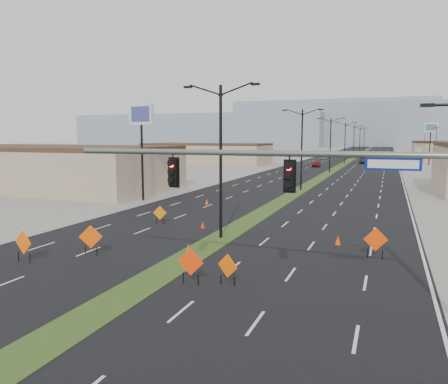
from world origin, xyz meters
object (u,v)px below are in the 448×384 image
(cone_3, at_px, (207,202))
(cone_1, at_px, (203,225))
(streetlight_0, at_px, (221,157))
(streetlight_2, at_px, (330,143))
(construction_sign_1, at_px, (91,238))
(streetlight_6, at_px, (364,139))
(car_left, at_px, (316,164))
(signal_mast, at_px, (338,190))
(streetlight_4, at_px, (354,140))
(construction_sign_0, at_px, (23,243))
(streetlight_1, at_px, (302,147))
(cone_2, at_px, (338,240))
(cone_0, at_px, (188,250))
(construction_sign_4, at_px, (228,267))
(streetlight_3, at_px, (345,142))
(construction_sign_3, at_px, (190,263))
(pole_sign_east_far, at_px, (431,131))
(pole_sign_west, at_px, (141,121))
(construction_sign_2, at_px, (160,213))
(streetlight_5, at_px, (360,140))
(car_mid, at_px, (363,160))
(car_far, at_px, (325,156))
(construction_sign_5, at_px, (376,240))

(cone_3, bearing_deg, cone_1, -68.52)
(streetlight_0, xyz_separation_m, streetlight_2, (0.00, 56.00, 0.00))
(construction_sign_1, height_order, cone_1, construction_sign_1)
(streetlight_2, bearing_deg, streetlight_6, 90.00)
(streetlight_2, relative_size, car_left, 2.65)
(signal_mast, bearing_deg, streetlight_4, 94.01)
(streetlight_2, xyz_separation_m, construction_sign_0, (-7.87, -65.00, -4.36))
(streetlight_1, xyz_separation_m, cone_3, (-6.51, -15.05, -5.15))
(cone_2, bearing_deg, signal_mast, -84.49)
(cone_0, relative_size, cone_3, 1.27)
(construction_sign_4, bearing_deg, cone_3, 134.92)
(streetlight_0, bearing_deg, streetlight_3, 90.00)
(construction_sign_3, height_order, pole_sign_east_far, pole_sign_east_far)
(streetlight_0, bearing_deg, car_left, 93.80)
(cone_0, xyz_separation_m, pole_sign_west, (-13.83, 17.97, 7.96))
(signal_mast, distance_m, cone_0, 11.15)
(streetlight_1, height_order, construction_sign_0, streetlight_1)
(streetlight_1, xyz_separation_m, construction_sign_4, (3.64, -36.56, -4.55))
(streetlight_4, bearing_deg, pole_sign_west, -98.07)
(cone_0, bearing_deg, construction_sign_2, 128.72)
(cone_0, height_order, pole_sign_east_far, pole_sign_east_far)
(streetlight_0, height_order, construction_sign_1, streetlight_0)
(streetlight_0, distance_m, streetlight_5, 140.00)
(car_left, relative_size, pole_sign_west, 0.37)
(car_mid, distance_m, cone_1, 84.88)
(construction_sign_0, height_order, cone_1, construction_sign_0)
(car_far, xyz_separation_m, construction_sign_5, (17.54, -107.75, 0.23))
(construction_sign_3, bearing_deg, cone_0, 115.92)
(car_mid, bearing_deg, streetlight_3, -144.33)
(construction_sign_0, height_order, construction_sign_3, construction_sign_0)
(streetlight_1, bearing_deg, construction_sign_1, -98.75)
(streetlight_2, bearing_deg, car_left, 108.07)
(signal_mast, bearing_deg, construction_sign_0, 176.51)
(car_far, height_order, cone_1, car_far)
(streetlight_2, relative_size, cone_2, 16.46)
(streetlight_2, height_order, construction_sign_4, streetlight_2)
(streetlight_4, bearing_deg, car_left, -96.39)
(construction_sign_4, distance_m, pole_sign_east_far, 95.64)
(car_mid, bearing_deg, cone_3, -98.63)
(streetlight_6, height_order, construction_sign_0, streetlight_6)
(signal_mast, bearing_deg, cone_0, 148.57)
(streetlight_6, bearing_deg, construction_sign_4, -88.82)
(car_left, relative_size, construction_sign_5, 2.15)
(streetlight_2, distance_m, pole_sign_west, 45.03)
(streetlight_2, bearing_deg, construction_sign_2, -96.51)
(car_far, bearing_deg, cone_1, -81.62)
(streetlight_0, relative_size, streetlight_4, 1.00)
(streetlight_2, relative_size, pole_sign_west, 0.99)
(cone_0, relative_size, pole_sign_west, 0.07)
(construction_sign_4, relative_size, cone_0, 2.17)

